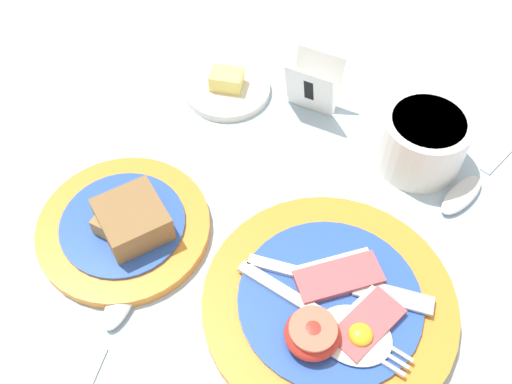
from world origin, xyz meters
name	(u,v)px	position (x,y,z in m)	size (l,w,h in m)	color
ground_plane	(241,260)	(0.00, 0.00, 0.00)	(3.00, 3.00, 0.00)	#A3BCD1
breakfast_plate	(330,306)	(0.10, -0.02, 0.01)	(0.25, 0.25, 0.04)	orange
bread_plate	(125,225)	(-0.13, -0.02, 0.01)	(0.18, 0.18, 0.05)	orange
sugar_cup	(423,140)	(0.13, 0.20, 0.04)	(0.10, 0.10, 0.07)	white
butter_dish	(227,87)	(-0.12, 0.22, 0.01)	(0.11, 0.11, 0.03)	silver
number_card	(313,85)	(-0.01, 0.24, 0.04)	(0.06, 0.05, 0.07)	white
teaspoon_by_saucer	(111,324)	(-0.09, -0.12, 0.01)	(0.05, 0.19, 0.01)	silver
teaspoon_near_cup	(475,182)	(0.20, 0.19, 0.01)	(0.09, 0.19, 0.01)	silver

